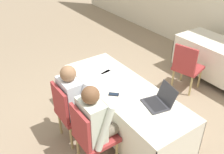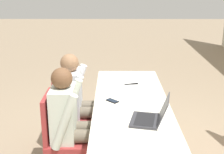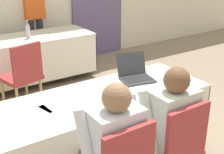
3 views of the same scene
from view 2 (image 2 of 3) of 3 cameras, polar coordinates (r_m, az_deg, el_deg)
conference_table_near at (r=3.29m, az=3.46°, el=-7.03°), size 2.06×0.75×0.73m
laptop at (r=2.76m, az=7.02°, el=-7.29°), size 0.37×0.38×0.24m
cell_phone at (r=3.18m, az=0.07°, el=-4.38°), size 0.14×0.14×0.01m
paper_beside_laptop at (r=3.78m, az=4.29°, el=-0.85°), size 0.24×0.32×0.00m
paper_centre_table at (r=2.80m, az=6.15°, el=-7.81°), size 0.31×0.36×0.00m
paper_left_edge at (r=3.60m, az=3.01°, el=-1.80°), size 0.28×0.34×0.00m
chair_near_left at (r=3.59m, az=-7.83°, el=-6.13°), size 0.44×0.44×0.89m
chair_near_right at (r=3.11m, az=-9.15°, el=-10.13°), size 0.44×0.44×0.89m
person_checkered_shirt at (r=3.51m, az=-6.28°, el=-3.76°), size 0.50×0.52×1.15m
person_white_shirt at (r=3.03m, az=-7.37°, el=-7.50°), size 0.50×0.52×1.15m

